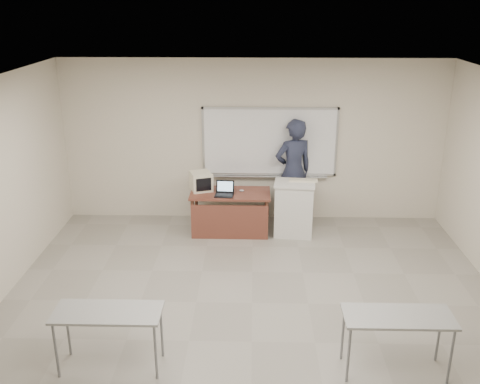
{
  "coord_description": "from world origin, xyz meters",
  "views": [
    {
      "loc": [
        -0.01,
        -5.55,
        4.0
      ],
      "look_at": [
        -0.2,
        2.2,
        1.16
      ],
      "focal_mm": 40.0,
      "sensor_mm": 36.0,
      "label": 1
    }
  ],
  "objects_px": {
    "laptop": "(224,192)",
    "presenter": "(293,171)",
    "keyboard": "(303,180)",
    "podium": "(294,209)",
    "whiteboard": "(270,143)",
    "instructor_desk": "(230,206)",
    "mouse": "(242,191)",
    "crt_monitor": "(200,181)"
  },
  "relations": [
    {
      "from": "podium",
      "to": "crt_monitor",
      "type": "distance_m",
      "value": 1.73
    },
    {
      "from": "podium",
      "to": "crt_monitor",
      "type": "xyz_separation_m",
      "value": [
        -1.66,
        0.23,
        0.42
      ]
    },
    {
      "from": "whiteboard",
      "to": "podium",
      "type": "height_order",
      "value": "whiteboard"
    },
    {
      "from": "whiteboard",
      "to": "instructor_desk",
      "type": "xyz_separation_m",
      "value": [
        -0.7,
        -0.78,
        -0.94
      ]
    },
    {
      "from": "podium",
      "to": "keyboard",
      "type": "relative_size",
      "value": 1.98
    },
    {
      "from": "crt_monitor",
      "to": "keyboard",
      "type": "height_order",
      "value": "crt_monitor"
    },
    {
      "from": "crt_monitor",
      "to": "podium",
      "type": "bearing_deg",
      "value": -27.3
    },
    {
      "from": "laptop",
      "to": "mouse",
      "type": "height_order",
      "value": "laptop"
    },
    {
      "from": "podium",
      "to": "laptop",
      "type": "distance_m",
      "value": 1.27
    },
    {
      "from": "presenter",
      "to": "podium",
      "type": "bearing_deg",
      "value": 69.22
    },
    {
      "from": "instructor_desk",
      "to": "laptop",
      "type": "height_order",
      "value": "laptop"
    },
    {
      "from": "crt_monitor",
      "to": "presenter",
      "type": "distance_m",
      "value": 1.72
    },
    {
      "from": "laptop",
      "to": "podium",
      "type": "bearing_deg",
      "value": 6.41
    },
    {
      "from": "instructor_desk",
      "to": "mouse",
      "type": "xyz_separation_m",
      "value": [
        0.2,
        0.16,
        0.23
      ]
    },
    {
      "from": "laptop",
      "to": "keyboard",
      "type": "distance_m",
      "value": 1.39
    },
    {
      "from": "crt_monitor",
      "to": "whiteboard",
      "type": "bearing_deg",
      "value": 4.12
    },
    {
      "from": "podium",
      "to": "instructor_desk",
      "type": "bearing_deg",
      "value": -173.21
    },
    {
      "from": "crt_monitor",
      "to": "laptop",
      "type": "relative_size",
      "value": 1.28
    },
    {
      "from": "laptop",
      "to": "mouse",
      "type": "bearing_deg",
      "value": 35.55
    },
    {
      "from": "crt_monitor",
      "to": "laptop",
      "type": "height_order",
      "value": "crt_monitor"
    },
    {
      "from": "whiteboard",
      "to": "keyboard",
      "type": "distance_m",
      "value": 1.02
    },
    {
      "from": "crt_monitor",
      "to": "presenter",
      "type": "xyz_separation_m",
      "value": [
        1.67,
        0.39,
        0.07
      ]
    },
    {
      "from": "crt_monitor",
      "to": "presenter",
      "type": "bearing_deg",
      "value": -6.31
    },
    {
      "from": "keyboard",
      "to": "crt_monitor",
      "type": "bearing_deg",
      "value": 179.9
    },
    {
      "from": "instructor_desk",
      "to": "podium",
      "type": "height_order",
      "value": "podium"
    },
    {
      "from": "crt_monitor",
      "to": "laptop",
      "type": "bearing_deg",
      "value": -49.49
    },
    {
      "from": "laptop",
      "to": "presenter",
      "type": "xyz_separation_m",
      "value": [
        1.24,
        0.65,
        0.18
      ]
    },
    {
      "from": "instructor_desk",
      "to": "keyboard",
      "type": "height_order",
      "value": "keyboard"
    },
    {
      "from": "mouse",
      "to": "keyboard",
      "type": "xyz_separation_m",
      "value": [
        1.08,
        -0.07,
        0.23
      ]
    },
    {
      "from": "podium",
      "to": "presenter",
      "type": "distance_m",
      "value": 0.79
    },
    {
      "from": "podium",
      "to": "presenter",
      "type": "bearing_deg",
      "value": 95.02
    },
    {
      "from": "whiteboard",
      "to": "crt_monitor",
      "type": "bearing_deg",
      "value": -156.3
    },
    {
      "from": "laptop",
      "to": "presenter",
      "type": "distance_m",
      "value": 1.41
    },
    {
      "from": "crt_monitor",
      "to": "mouse",
      "type": "xyz_separation_m",
      "value": [
        0.74,
        -0.08,
        -0.14
      ]
    },
    {
      "from": "podium",
      "to": "laptop",
      "type": "height_order",
      "value": "laptop"
    },
    {
      "from": "whiteboard",
      "to": "laptop",
      "type": "bearing_deg",
      "value": -135.24
    },
    {
      "from": "keyboard",
      "to": "podium",
      "type": "bearing_deg",
      "value": -147.44
    },
    {
      "from": "laptop",
      "to": "keyboard",
      "type": "height_order",
      "value": "keyboard"
    },
    {
      "from": "mouse",
      "to": "laptop",
      "type": "bearing_deg",
      "value": -153.62
    },
    {
      "from": "podium",
      "to": "whiteboard",
      "type": "bearing_deg",
      "value": 125.21
    },
    {
      "from": "instructor_desk",
      "to": "mouse",
      "type": "bearing_deg",
      "value": 39.35
    },
    {
      "from": "whiteboard",
      "to": "crt_monitor",
      "type": "distance_m",
      "value": 1.47
    }
  ]
}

